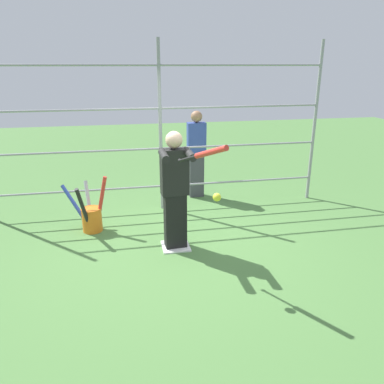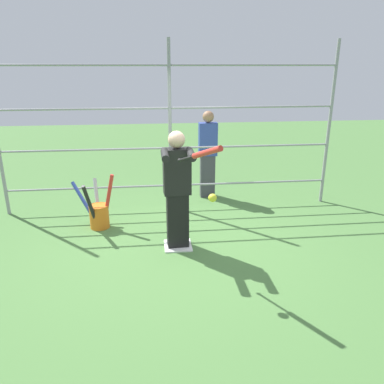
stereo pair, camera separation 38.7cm
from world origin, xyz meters
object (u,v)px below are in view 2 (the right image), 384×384
(baseball_bat_swinging, at_px, (203,153))
(bystander_behind_fence, at_px, (208,153))
(softball_in_flight, at_px, (213,198))
(bat_bucket, at_px, (98,213))
(batter, at_px, (177,187))

(baseball_bat_swinging, bearing_deg, bystander_behind_fence, -99.80)
(softball_in_flight, relative_size, bat_bucket, 0.11)
(bat_bucket, xyz_separation_m, bystander_behind_fence, (-2.00, -1.31, 0.64))
(batter, distance_m, bystander_behind_fence, 2.29)
(batter, relative_size, baseball_bat_swinging, 2.12)
(batter, bearing_deg, bat_bucket, -34.46)
(baseball_bat_swinging, bearing_deg, softball_in_flight, 125.17)
(batter, relative_size, bystander_behind_fence, 1.00)
(batter, xyz_separation_m, baseball_bat_swinging, (-0.23, 0.90, 0.68))
(baseball_bat_swinging, xyz_separation_m, bat_bucket, (1.47, -1.75, -1.36))
(softball_in_flight, distance_m, bat_bucket, 2.60)
(bat_bucket, distance_m, bystander_behind_fence, 2.48)
(baseball_bat_swinging, xyz_separation_m, softball_in_flight, (-0.09, 0.13, -0.48))
(baseball_bat_swinging, relative_size, bat_bucket, 0.89)
(softball_in_flight, bearing_deg, bat_bucket, -50.40)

